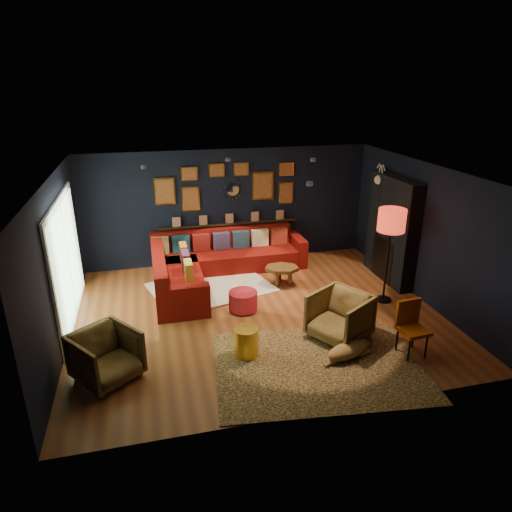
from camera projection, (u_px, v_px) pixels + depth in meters
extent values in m
plane|color=brown|center=(258.00, 314.00, 8.37)|extent=(6.50, 6.50, 0.00)
plane|color=black|center=(229.00, 207.00, 10.38)|extent=(6.50, 0.00, 6.50)
plane|color=black|center=(314.00, 326.00, 5.41)|extent=(6.50, 0.00, 6.50)
plane|color=black|center=(58.00, 265.00, 7.17)|extent=(0.00, 5.50, 5.50)
plane|color=black|center=(424.00, 233.00, 8.62)|extent=(0.00, 5.50, 5.50)
plane|color=silver|center=(258.00, 173.00, 7.42)|extent=(6.50, 6.50, 0.00)
cube|color=maroon|center=(225.00, 260.00, 10.28)|extent=(3.20, 0.95, 0.42)
cube|color=maroon|center=(222.00, 237.00, 10.45)|extent=(3.20, 0.24, 0.46)
cube|color=maroon|center=(297.00, 249.00, 10.62)|extent=(0.22, 0.95, 0.64)
cube|color=maroon|center=(179.00, 285.00, 9.03)|extent=(0.95, 2.20, 0.42)
cube|color=maroon|center=(159.00, 267.00, 8.80)|extent=(0.24, 2.20, 0.46)
cube|color=maroon|center=(183.00, 303.00, 8.09)|extent=(0.95, 0.22, 0.64)
cube|color=tan|center=(160.00, 246.00, 9.95)|extent=(0.38, 0.14, 0.38)
cube|color=navy|center=(181.00, 244.00, 10.05)|extent=(0.38, 0.14, 0.38)
cube|color=maroon|center=(201.00, 242.00, 10.15)|extent=(0.38, 0.14, 0.38)
cube|color=#383457|center=(221.00, 241.00, 10.25)|extent=(0.38, 0.14, 0.38)
cube|color=navy|center=(241.00, 239.00, 10.35)|extent=(0.38, 0.14, 0.38)
cube|color=beige|center=(260.00, 238.00, 10.45)|extent=(0.38, 0.14, 0.38)
cube|color=maroon|center=(279.00, 236.00, 10.55)|extent=(0.38, 0.14, 0.38)
cube|color=#B56926|center=(184.00, 253.00, 9.56)|extent=(0.14, 0.38, 0.38)
cube|color=#45214D|center=(186.00, 261.00, 9.10)|extent=(0.14, 0.38, 0.38)
cube|color=gold|center=(189.00, 271.00, 8.65)|extent=(0.14, 0.38, 0.38)
cube|color=black|center=(229.00, 224.00, 10.45)|extent=(3.20, 0.12, 0.04)
cube|color=gold|center=(165.00, 191.00, 9.87)|extent=(0.45, 0.03, 0.60)
cube|color=#A75B25|center=(165.00, 191.00, 9.86)|extent=(0.38, 0.01, 0.51)
cube|color=gold|center=(191.00, 199.00, 10.07)|extent=(0.40, 0.03, 0.55)
cube|color=#A75B25|center=(191.00, 199.00, 10.05)|extent=(0.34, 0.01, 0.47)
cube|color=gold|center=(189.00, 174.00, 9.87)|extent=(0.38, 0.03, 0.30)
cube|color=#A75B25|center=(189.00, 174.00, 9.85)|extent=(0.32, 0.01, 0.25)
cube|color=gold|center=(263.00, 186.00, 10.36)|extent=(0.50, 0.03, 0.65)
cube|color=#A75B25|center=(263.00, 186.00, 10.35)|extent=(0.42, 0.01, 0.55)
cube|color=gold|center=(286.00, 193.00, 10.56)|extent=(0.35, 0.03, 0.50)
cube|color=#A75B25|center=(286.00, 193.00, 10.54)|extent=(0.30, 0.01, 0.42)
cube|color=gold|center=(286.00, 169.00, 10.36)|extent=(0.35, 0.03, 0.30)
cube|color=#A75B25|center=(287.00, 169.00, 10.34)|extent=(0.30, 0.01, 0.25)
cube|color=gold|center=(217.00, 170.00, 9.98)|extent=(0.35, 0.03, 0.30)
cube|color=#A75B25|center=(217.00, 170.00, 9.97)|extent=(0.30, 0.01, 0.25)
cube|color=gold|center=(241.00, 169.00, 10.11)|extent=(0.35, 0.03, 0.30)
cube|color=#A75B25|center=(241.00, 169.00, 10.09)|extent=(0.30, 0.01, 0.25)
cylinder|color=silver|center=(233.00, 190.00, 10.23)|extent=(0.28, 0.03, 0.28)
cone|color=gold|center=(242.00, 189.00, 10.27)|extent=(0.03, 0.16, 0.03)
cone|color=gold|center=(242.00, 185.00, 10.24)|extent=(0.04, 0.16, 0.04)
cone|color=gold|center=(239.00, 182.00, 10.20)|extent=(0.04, 0.16, 0.04)
cone|color=gold|center=(236.00, 180.00, 10.17)|extent=(0.04, 0.16, 0.04)
cone|color=gold|center=(233.00, 180.00, 10.15)|extent=(0.03, 0.16, 0.03)
cone|color=gold|center=(229.00, 181.00, 10.13)|extent=(0.04, 0.16, 0.04)
cone|color=gold|center=(226.00, 183.00, 10.13)|extent=(0.04, 0.16, 0.04)
cone|color=gold|center=(224.00, 186.00, 10.15)|extent=(0.04, 0.16, 0.04)
cone|color=gold|center=(223.00, 190.00, 10.18)|extent=(0.03, 0.16, 0.03)
cone|color=gold|center=(224.00, 194.00, 10.21)|extent=(0.04, 0.16, 0.04)
cone|color=gold|center=(226.00, 197.00, 10.25)|extent=(0.04, 0.16, 0.04)
cone|color=gold|center=(229.00, 199.00, 10.28)|extent=(0.04, 0.16, 0.04)
cone|color=gold|center=(233.00, 199.00, 10.31)|extent=(0.03, 0.16, 0.03)
cone|color=gold|center=(237.00, 198.00, 10.32)|extent=(0.04, 0.16, 0.04)
cone|color=gold|center=(240.00, 196.00, 10.32)|extent=(0.04, 0.16, 0.04)
cone|color=gold|center=(242.00, 193.00, 10.30)|extent=(0.04, 0.16, 0.04)
cube|color=black|center=(392.00, 230.00, 9.47)|extent=(0.30, 1.60, 2.20)
cube|color=black|center=(386.00, 259.00, 9.69)|extent=(0.20, 0.80, 0.90)
cone|color=white|center=(389.00, 179.00, 9.59)|extent=(0.35, 0.28, 0.28)
sphere|color=white|center=(379.00, 180.00, 9.55)|extent=(0.20, 0.20, 0.20)
cylinder|color=white|center=(382.00, 172.00, 9.43)|extent=(0.02, 0.10, 0.28)
cylinder|color=white|center=(379.00, 171.00, 9.54)|extent=(0.02, 0.10, 0.28)
cube|color=white|center=(67.00, 262.00, 7.79)|extent=(0.04, 2.80, 2.20)
cube|color=#9DC395|center=(68.00, 262.00, 7.79)|extent=(0.01, 2.60, 2.00)
cube|color=white|center=(69.00, 262.00, 7.79)|extent=(0.02, 0.06, 2.00)
cylinder|color=black|center=(144.00, 167.00, 8.11)|extent=(0.10, 0.10, 0.06)
cylinder|color=black|center=(228.00, 160.00, 8.83)|extent=(0.10, 0.10, 0.06)
cylinder|color=black|center=(313.00, 160.00, 8.83)|extent=(0.10, 0.10, 0.06)
cylinder|color=black|center=(310.00, 184.00, 6.84)|extent=(0.10, 0.10, 0.06)
cube|color=white|center=(211.00, 287.00, 9.39)|extent=(2.67, 2.24, 0.03)
cube|color=#B0854C|center=(318.00, 366.00, 6.84)|extent=(3.32, 2.55, 0.02)
cylinder|color=brown|center=(277.00, 280.00, 9.36)|extent=(0.09, 0.09, 0.29)
cylinder|color=brown|center=(290.00, 278.00, 9.42)|extent=(0.09, 0.09, 0.29)
cylinder|color=brown|center=(279.00, 273.00, 9.68)|extent=(0.09, 0.09, 0.29)
cylinder|color=#A71B26|center=(243.00, 300.00, 8.42)|extent=(0.53, 0.53, 0.35)
imported|color=#A57C3B|center=(106.00, 354.00, 6.43)|extent=(1.10, 1.08, 0.83)
imported|color=#A57C3B|center=(340.00, 314.00, 7.44)|extent=(1.12, 1.14, 0.88)
cylinder|color=gold|center=(246.00, 342.00, 7.03)|extent=(0.38, 0.38, 0.48)
cylinder|color=black|center=(409.00, 350.00, 6.88)|extent=(0.03, 0.03, 0.43)
cylinder|color=black|center=(426.00, 346.00, 6.97)|extent=(0.03, 0.03, 0.43)
cylinder|color=black|center=(397.00, 339.00, 7.15)|extent=(0.03, 0.03, 0.43)
cylinder|color=black|center=(414.00, 336.00, 7.25)|extent=(0.03, 0.03, 0.43)
cube|color=#D75C13|center=(413.00, 330.00, 6.98)|extent=(0.45, 0.45, 0.06)
cube|color=#D75C13|center=(408.00, 311.00, 7.05)|extent=(0.42, 0.09, 0.41)
cylinder|color=black|center=(383.00, 299.00, 8.87)|extent=(0.31, 0.31, 0.04)
cylinder|color=black|center=(387.00, 263.00, 8.59)|extent=(0.04, 0.04, 1.48)
cylinder|color=#B42613|center=(392.00, 220.00, 8.28)|extent=(0.50, 0.50, 0.42)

